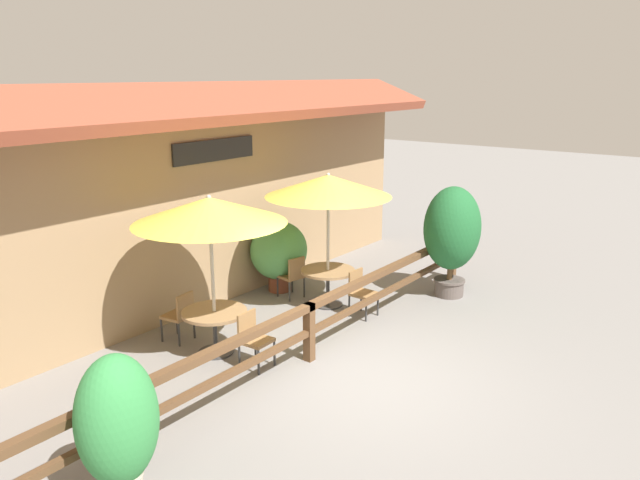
{
  "coord_description": "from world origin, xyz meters",
  "views": [
    {
      "loc": [
        -7.09,
        -4.49,
        4.37
      ],
      "look_at": [
        0.76,
        1.41,
        1.74
      ],
      "focal_mm": 35.0,
      "sensor_mm": 36.0,
      "label": 1
    }
  ],
  "objects": [
    {
      "name": "ground_plane",
      "position": [
        0.0,
        0.0,
        0.0
      ],
      "size": [
        60.0,
        60.0,
        0.0
      ],
      "primitive_type": "plane",
      "color": "slate"
    },
    {
      "name": "building_facade",
      "position": [
        0.0,
        4.1,
        2.16
      ],
      "size": [
        14.28,
        1.49,
        4.23
      ],
      "color": "#997A56",
      "rests_on": "ground"
    },
    {
      "name": "patio_railing",
      "position": [
        0.0,
        1.05,
        0.7
      ],
      "size": [
        10.4,
        0.14,
        0.95
      ],
      "color": "brown",
      "rests_on": "ground"
    },
    {
      "name": "patio_umbrella_near",
      "position": [
        -0.69,
        2.42,
        2.35
      ],
      "size": [
        2.38,
        2.38,
        2.6
      ],
      "color": "#B7B2A8",
      "rests_on": "ground"
    },
    {
      "name": "dining_table_near",
      "position": [
        -0.69,
        2.42,
        0.58
      ],
      "size": [
        1.04,
        1.04,
        0.72
      ],
      "color": "olive",
      "rests_on": "ground"
    },
    {
      "name": "chair_near_streetside",
      "position": [
        -0.67,
        1.61,
        0.48
      ],
      "size": [
        0.44,
        0.44,
        0.86
      ],
      "rotation": [
        0.0,
        0.0,
        0.05
      ],
      "color": "olive",
      "rests_on": "ground"
    },
    {
      "name": "chair_near_wallside",
      "position": [
        -0.71,
        3.23,
        0.48
      ],
      "size": [
        0.47,
        0.47,
        0.86
      ],
      "rotation": [
        0.0,
        0.0,
        3.28
      ],
      "color": "olive",
      "rests_on": "ground"
    },
    {
      "name": "patio_umbrella_middle",
      "position": [
        2.13,
        2.25,
        2.35
      ],
      "size": [
        2.38,
        2.38,
        2.6
      ],
      "color": "#B7B2A8",
      "rests_on": "ground"
    },
    {
      "name": "dining_table_middle",
      "position": [
        2.13,
        2.25,
        0.58
      ],
      "size": [
        1.04,
        1.04,
        0.72
      ],
      "color": "olive",
      "rests_on": "ground"
    },
    {
      "name": "chair_middle_streetside",
      "position": [
        2.07,
        1.45,
        0.48
      ],
      "size": [
        0.44,
        0.44,
        0.86
      ],
      "rotation": [
        0.0,
        0.0,
        -0.04
      ],
      "color": "olive",
      "rests_on": "ground"
    },
    {
      "name": "chair_middle_wallside",
      "position": [
        2.03,
        3.05,
        0.48
      ],
      "size": [
        0.5,
        0.5,
        0.86
      ],
      "rotation": [
        0.0,
        0.0,
        2.94
      ],
      "color": "olive",
      "rests_on": "ground"
    },
    {
      "name": "potted_plant_tall_tropical",
      "position": [
        -3.8,
        0.58,
        0.9
      ],
      "size": [
        0.88,
        0.79,
        1.67
      ],
      "color": "#B7AD99",
      "rests_on": "ground"
    },
    {
      "name": "potted_plant_corner_fern",
      "position": [
        4.06,
        0.61,
        1.33
      ],
      "size": [
        1.23,
        1.1,
        2.24
      ],
      "color": "#564C47",
      "rests_on": "ground"
    },
    {
      "name": "potted_plant_broad_leaf",
      "position": [
        2.2,
        3.55,
        0.83
      ],
      "size": [
        1.24,
        1.11,
        1.46
      ],
      "color": "brown",
      "rests_on": "ground"
    }
  ]
}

